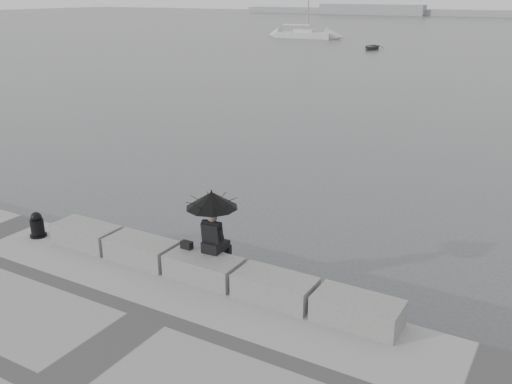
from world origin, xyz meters
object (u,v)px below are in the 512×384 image
Objects in this scene: sailboat_left at (304,34)px; mooring_bollard at (37,226)px; dinghy at (372,47)px; seated_person at (212,208)px.

mooring_bollard is at bearing -73.60° from sailboat_left.
sailboat_left is at bearing 142.42° from dinghy.
mooring_bollard is (-4.82, -0.57, -1.22)m from seated_person.
sailboat_left is 17.88m from dinghy.
sailboat_left is at bearing 110.33° from mooring_bollard.
seated_person is at bearing -72.48° from dinghy.
sailboat_left reaches higher than dinghy.
seated_person is at bearing -69.86° from sailboat_left.
sailboat_left reaches higher than seated_person.
seated_person reaches higher than dinghy.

